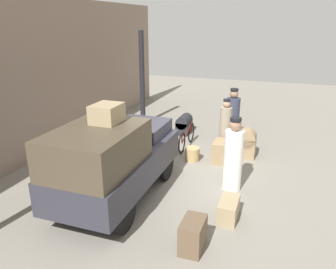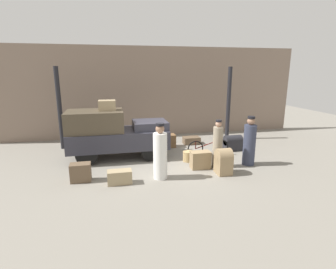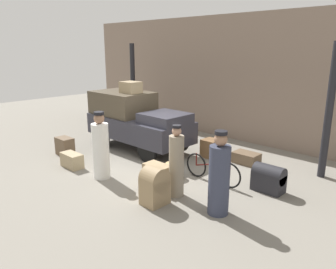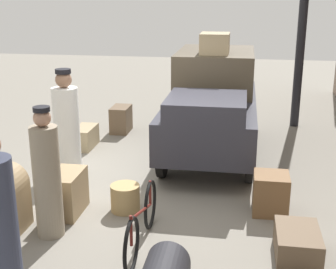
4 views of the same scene
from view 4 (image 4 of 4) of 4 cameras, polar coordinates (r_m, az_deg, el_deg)
name	(u,v)px [view 4 (image 4 of 4)]	position (r m, az deg, el deg)	size (l,w,h in m)	color
ground_plane	(158,187)	(7.50, -1.27, -6.43)	(30.00, 30.00, 0.00)	gray
canopy_pillar_left	(300,49)	(10.90, 15.82, 9.95)	(0.19, 0.19, 3.51)	black
truck	(212,101)	(8.83, 5.45, 4.07)	(3.76, 1.59, 1.88)	black
bicycle	(142,222)	(5.72, -3.23, -10.66)	(1.69, 0.04, 0.69)	black
wicker_basket	(125,198)	(6.70, -5.24, -7.69)	(0.41, 0.41, 0.38)	tan
porter_standing_middle	(47,178)	(6.00, -14.53, -5.16)	(0.34, 0.34, 1.69)	gray
porter_with_bicycle	(67,126)	(8.08, -12.26, 0.99)	(0.44, 0.44, 1.78)	white
suitcase_tan_flat	(297,243)	(5.83, 15.50, -12.65)	(0.75, 0.51, 0.33)	brown
suitcase_small_leather	(121,119)	(10.35, -5.75, 1.87)	(0.61, 0.38, 0.57)	brown
trunk_large_brown	(271,193)	(6.74, 12.40, -7.03)	(0.50, 0.48, 0.57)	brown
trunk_wicker_pale	(3,198)	(6.45, -19.43, -7.30)	(0.46, 0.55, 0.87)	#937A56
trunk_umber_medium	(67,193)	(6.71, -12.18, -6.97)	(0.68, 0.40, 0.60)	#937A56
suitcase_black_upright	(85,137)	(9.44, -10.08, -0.33)	(0.72, 0.36, 0.41)	#9E8966
trunk_on_truck_roof	(215,43)	(8.84, 5.73, 11.00)	(0.62, 0.53, 0.38)	#9E8966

